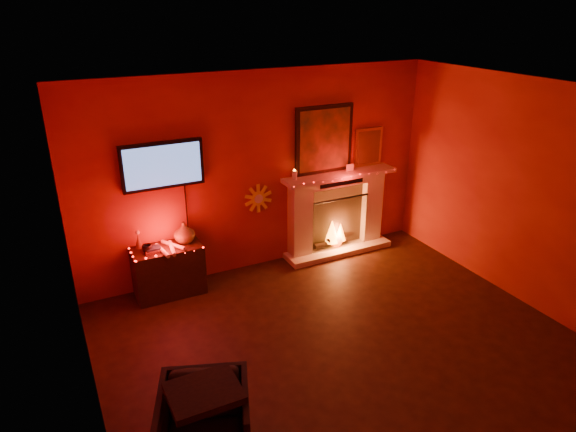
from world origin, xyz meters
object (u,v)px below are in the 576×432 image
tv (163,165)px  armchair (205,424)px  fireplace (336,205)px  sunburst_clock (258,198)px  console_table (169,267)px

tv → armchair: 3.18m
fireplace → armchair: (-2.93, -2.79, -0.39)m
fireplace → sunburst_clock: size_ratio=5.45×
tv → sunburst_clock: bearing=1.2°
console_table → armchair: (-0.40, -2.67, -0.04)m
fireplace → console_table: bearing=-177.1°
console_table → armchair: size_ratio=1.26×
armchair → tv: bearing=100.5°
console_table → armchair: 2.70m
armchair → console_table: bearing=101.6°
tv → armchair: tv is taller
tv → console_table: 1.29m
fireplace → console_table: size_ratio=2.35×
sunburst_clock → armchair: bearing=-121.0°
fireplace → armchair: bearing=-136.3°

